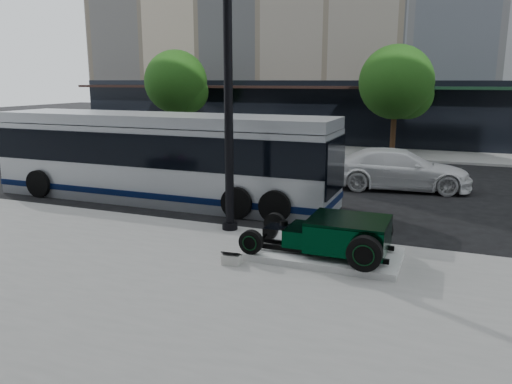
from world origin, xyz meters
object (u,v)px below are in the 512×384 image
at_px(transit_bus, 161,157).
at_px(white_sedan, 399,169).
at_px(hot_rod, 339,234).
at_px(lamppost, 228,97).

relative_size(transit_bus, white_sedan, 2.33).
bearing_deg(transit_bus, hot_rod, -29.23).
distance_m(hot_rod, white_sedan, 8.67).
bearing_deg(white_sedan, lamppost, 145.81).
bearing_deg(transit_bus, white_sedan, 32.72).
relative_size(lamppost, transit_bus, 0.63).
xyz_separation_m(lamppost, transit_bus, (-3.80, 2.72, -2.14)).
distance_m(lamppost, white_sedan, 8.76).
distance_m(lamppost, transit_bus, 5.14).
height_order(hot_rod, lamppost, lamppost).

